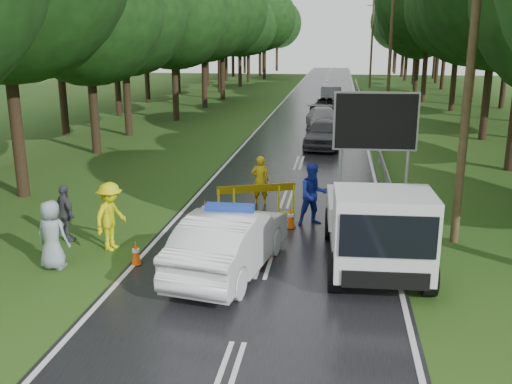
% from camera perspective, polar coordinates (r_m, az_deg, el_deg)
% --- Properties ---
extents(ground, '(160.00, 160.00, 0.00)m').
position_cam_1_polar(ground, '(15.41, 1.12, -6.56)').
color(ground, '#204F16').
rests_on(ground, ground).
extents(road, '(7.00, 140.00, 0.02)m').
position_cam_1_polar(road, '(44.61, 5.98, 7.77)').
color(road, black).
rests_on(road, ground).
extents(guardrail, '(0.12, 60.06, 0.70)m').
position_cam_1_polar(guardrail, '(44.22, 10.82, 8.22)').
color(guardrail, gray).
rests_on(guardrail, ground).
extents(utility_pole_near, '(1.40, 0.24, 10.00)m').
position_cam_1_polar(utility_pole_near, '(16.58, 20.70, 12.01)').
color(utility_pole_near, '#42301E').
rests_on(utility_pole_near, ground).
extents(utility_pole_mid, '(1.40, 0.24, 10.00)m').
position_cam_1_polar(utility_pole_mid, '(42.35, 13.31, 13.93)').
color(utility_pole_mid, '#42301E').
rests_on(utility_pole_mid, ground).
extents(utility_pole_far, '(1.40, 0.24, 10.00)m').
position_cam_1_polar(utility_pole_far, '(68.30, 11.50, 14.36)').
color(utility_pole_far, '#42301E').
rests_on(utility_pole_far, ground).
extents(police_sedan, '(2.50, 5.09, 1.77)m').
position_cam_1_polar(police_sedan, '(14.26, -2.61, -4.95)').
color(police_sedan, white).
rests_on(police_sedan, ground).
extents(work_truck, '(2.63, 5.49, 4.30)m').
position_cam_1_polar(work_truck, '(14.69, 11.93, -3.18)').
color(work_truck, gray).
rests_on(work_truck, ground).
extents(barrier, '(2.46, 0.99, 1.08)m').
position_cam_1_polar(barrier, '(18.61, 0.06, -0.05)').
color(barrier, '#E1E50C').
rests_on(barrier, ground).
extents(officer, '(0.67, 0.47, 1.74)m').
position_cam_1_polar(officer, '(19.98, 0.44, 1.17)').
color(officer, gold).
rests_on(officer, ground).
extents(civilian, '(1.16, 1.03, 1.97)m').
position_cam_1_polar(civilian, '(17.86, 5.75, -0.23)').
color(civilian, '#18299F').
rests_on(civilian, ground).
extents(bystander_left, '(0.98, 1.37, 1.92)m').
position_cam_1_polar(bystander_left, '(16.18, -14.34, -2.38)').
color(bystander_left, '#D8DC0C').
rests_on(bystander_left, ground).
extents(bystander_mid, '(1.02, 0.94, 1.68)m').
position_cam_1_polar(bystander_mid, '(17.24, -18.49, -2.03)').
color(bystander_mid, '#42444A').
rests_on(bystander_mid, ground).
extents(bystander_right, '(0.96, 0.71, 1.80)m').
position_cam_1_polar(bystander_right, '(15.31, -19.72, -4.06)').
color(bystander_right, gray).
rests_on(bystander_right, ground).
extents(queue_car_first, '(2.26, 4.73, 1.56)m').
position_cam_1_polar(queue_car_first, '(30.77, 6.84, 5.86)').
color(queue_car_first, '#393B3F').
rests_on(queue_car_first, ground).
extents(queue_car_second, '(2.62, 5.05, 1.40)m').
position_cam_1_polar(queue_car_second, '(36.72, 6.75, 7.25)').
color(queue_car_second, '#919498').
rests_on(queue_car_second, ground).
extents(queue_car_third, '(2.84, 5.26, 1.40)m').
position_cam_1_polar(queue_car_third, '(43.85, 7.27, 8.51)').
color(queue_car_third, black).
rests_on(queue_car_third, ground).
extents(queue_car_fourth, '(1.93, 5.00, 1.63)m').
position_cam_1_polar(queue_car_fourth, '(49.80, 7.50, 9.42)').
color(queue_car_fourth, '#464A4E').
rests_on(queue_car_fourth, ground).
extents(cone_near_left, '(0.31, 0.31, 0.67)m').
position_cam_1_polar(cone_near_left, '(15.13, -11.91, -6.01)').
color(cone_near_left, black).
rests_on(cone_near_left, ground).
extents(cone_center, '(0.33, 0.33, 0.70)m').
position_cam_1_polar(cone_center, '(15.38, 1.26, -5.25)').
color(cone_center, black).
rests_on(cone_center, ground).
extents(cone_far, '(0.33, 0.33, 0.71)m').
position_cam_1_polar(cone_far, '(17.60, 3.48, -2.59)').
color(cone_far, black).
rests_on(cone_far, ground).
extents(cone_left_mid, '(0.32, 0.32, 0.68)m').
position_cam_1_polar(cone_left_mid, '(18.51, -5.13, -1.78)').
color(cone_left_mid, black).
rests_on(cone_left_mid, ground).
extents(cone_right, '(0.38, 0.38, 0.81)m').
position_cam_1_polar(cone_right, '(16.68, 13.83, -3.86)').
color(cone_right, black).
rests_on(cone_right, ground).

